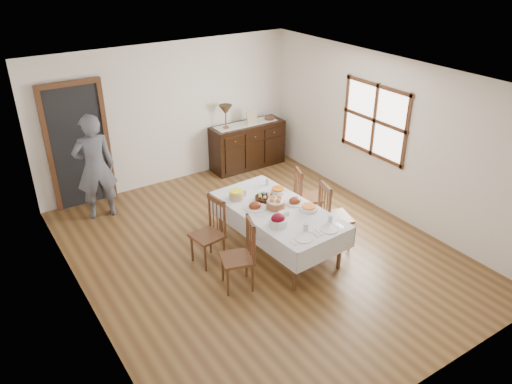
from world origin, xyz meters
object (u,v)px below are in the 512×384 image
chair_left_near (241,254)px  chair_left_far (210,231)px  chair_right_far (305,195)px  sideboard (248,145)px  dining_table (277,214)px  person (94,164)px  table_lamp (226,111)px  chair_right_near (332,214)px

chair_left_near → chair_left_far: (-0.06, 0.74, -0.01)m
chair_right_far → sideboard: chair_right_far is taller
dining_table → chair_left_far: (-0.94, 0.31, -0.13)m
sideboard → person: size_ratio=0.80×
chair_right_far → table_lamp: size_ratio=2.06×
dining_table → table_lamp: table_lamp is taller
chair_left_near → person: bearing=-143.5°
chair_right_far → chair_left_near: bearing=136.9°
chair_left_far → sideboard: bearing=130.8°
chair_right_far → table_lamp: bearing=22.0°
chair_left_near → chair_right_near: size_ratio=0.95×
chair_left_far → chair_right_near: chair_right_near is taller
chair_right_near → table_lamp: (0.04, 3.19, 0.73)m
chair_right_far → sideboard: (0.40, 2.38, -0.02)m
chair_left_near → sideboard: 3.93m
dining_table → chair_right_far: (0.89, 0.46, -0.15)m
table_lamp → chair_right_near: bearing=-90.7°
chair_left_far → chair_right_far: 1.84m
person → dining_table: bearing=132.9°
table_lamp → dining_table: bearing=-105.9°
chair_right_far → sideboard: 2.41m
chair_right_near → chair_right_far: bearing=9.0°
dining_table → chair_left_far: size_ratio=2.19×
chair_right_near → chair_right_far: (0.11, 0.79, -0.05)m
dining_table → person: size_ratio=1.12×
dining_table → chair_left_near: bearing=-158.1°
chair_left_far → table_lamp: (1.76, 2.55, 0.77)m
chair_left_near → sideboard: bearing=164.4°
dining_table → person: bearing=123.0°
dining_table → chair_left_near: 1.00m
chair_left_near → table_lamp: bearing=170.7°
chair_left_near → dining_table: bearing=133.9°
chair_right_far → person: (-2.74, 2.01, 0.47)m
chair_left_near → chair_right_far: chair_left_near is taller
chair_right_near → person: (-2.63, 2.80, 0.42)m
dining_table → chair_right_far: 1.01m
sideboard → dining_table: bearing=-114.4°
chair_left_near → person: person is taller
chair_left_near → person: 3.09m
chair_left_near → sideboard: chair_left_near is taller
chair_left_near → chair_right_far: size_ratio=1.05×
dining_table → chair_right_near: chair_right_near is taller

